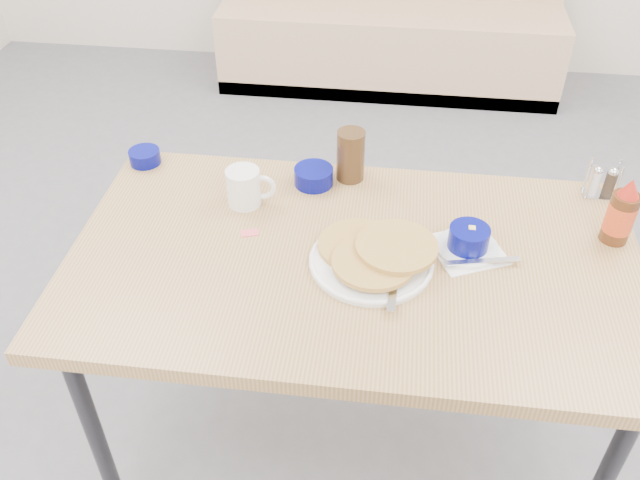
# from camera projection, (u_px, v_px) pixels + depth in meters

# --- Properties ---
(booth_bench) EXTENTS (1.90, 0.56, 1.22)m
(booth_bench) POSITION_uv_depth(u_px,v_px,m) (391.00, 21.00, 3.85)
(booth_bench) COLOR tan
(booth_bench) RESTS_ON ground
(dining_table) EXTENTS (1.40, 0.80, 0.76)m
(dining_table) POSITION_uv_depth(u_px,v_px,m) (353.00, 275.00, 1.69)
(dining_table) COLOR tan
(dining_table) RESTS_ON ground
(pancake_plate) EXTENTS (0.31, 0.32, 0.05)m
(pancake_plate) POSITION_uv_depth(u_px,v_px,m) (374.00, 256.00, 1.62)
(pancake_plate) COLOR white
(pancake_plate) RESTS_ON dining_table
(coffee_mug) EXTENTS (0.13, 0.09, 0.10)m
(coffee_mug) POSITION_uv_depth(u_px,v_px,m) (245.00, 187.00, 1.79)
(coffee_mug) COLOR white
(coffee_mug) RESTS_ON dining_table
(grits_setting) EXTENTS (0.23, 0.22, 0.07)m
(grits_setting) POSITION_uv_depth(u_px,v_px,m) (468.00, 241.00, 1.65)
(grits_setting) COLOR white
(grits_setting) RESTS_ON dining_table
(creamer_bowl) EXTENTS (0.09, 0.09, 0.04)m
(creamer_bowl) POSITION_uv_depth(u_px,v_px,m) (145.00, 157.00, 1.96)
(creamer_bowl) COLOR #040867
(creamer_bowl) RESTS_ON dining_table
(butter_bowl) EXTENTS (0.11, 0.11, 0.05)m
(butter_bowl) POSITION_uv_depth(u_px,v_px,m) (314.00, 176.00, 1.88)
(butter_bowl) COLOR #040867
(butter_bowl) RESTS_ON dining_table
(amber_tumbler) EXTENTS (0.09, 0.09, 0.15)m
(amber_tumbler) POSITION_uv_depth(u_px,v_px,m) (351.00, 155.00, 1.87)
(amber_tumbler) COLOR #3B2612
(amber_tumbler) RESTS_ON dining_table
(condiment_caddy) EXTENTS (0.09, 0.05, 0.11)m
(condiment_caddy) POSITION_uv_depth(u_px,v_px,m) (602.00, 184.00, 1.83)
(condiment_caddy) COLOR silver
(condiment_caddy) RESTS_ON dining_table
(syrup_bottle) EXTENTS (0.07, 0.07, 0.18)m
(syrup_bottle) POSITION_uv_depth(u_px,v_px,m) (621.00, 214.00, 1.65)
(syrup_bottle) COLOR #47230F
(syrup_bottle) RESTS_ON dining_table
(sugar_wrapper) EXTENTS (0.05, 0.04, 0.00)m
(sugar_wrapper) POSITION_uv_depth(u_px,v_px,m) (250.00, 233.00, 1.72)
(sugar_wrapper) COLOR #F6525D
(sugar_wrapper) RESTS_ON dining_table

